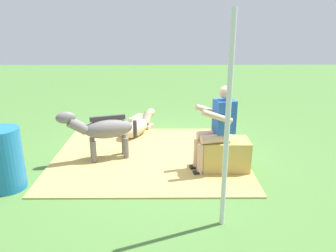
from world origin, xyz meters
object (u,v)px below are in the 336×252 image
at_px(hay_bale, 225,155).
at_px(tent_pole_left, 227,127).
at_px(water_barrel, 4,159).
at_px(pony_standing, 103,129).
at_px(person_seated, 217,125).
at_px(pony_lying, 137,126).

distance_m(hay_bale, tent_pole_left, 1.81).
bearing_deg(water_barrel, pony_standing, -140.74).
distance_m(person_seated, water_barrel, 3.19).
xyz_separation_m(pony_standing, pony_lying, (-0.45, -1.29, -0.37)).
xyz_separation_m(pony_standing, tent_pole_left, (-1.76, 1.91, 0.68)).
bearing_deg(hay_bale, tent_pole_left, 79.16).
bearing_deg(pony_standing, water_barrel, 39.26).
bearing_deg(hay_bale, pony_standing, -11.47).
height_order(hay_bale, pony_lying, hay_bale).
relative_size(water_barrel, tent_pole_left, 0.37).
distance_m(pony_lying, tent_pole_left, 3.61).
xyz_separation_m(hay_bale, pony_lying, (1.59, -1.70, -0.07)).
bearing_deg(hay_bale, water_barrel, 10.32).
bearing_deg(person_seated, pony_standing, -13.18).
xyz_separation_m(person_seated, tent_pole_left, (0.12, 1.47, 0.46)).
relative_size(hay_bale, person_seated, 0.54).
bearing_deg(tent_pole_left, person_seated, -94.71).
distance_m(hay_bale, pony_lying, 2.33).
xyz_separation_m(hay_bale, pony_standing, (2.04, -0.41, 0.30)).
height_order(pony_lying, tent_pole_left, tent_pole_left).
relative_size(pony_lying, water_barrel, 1.44).
bearing_deg(pony_standing, pony_lying, -109.36).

